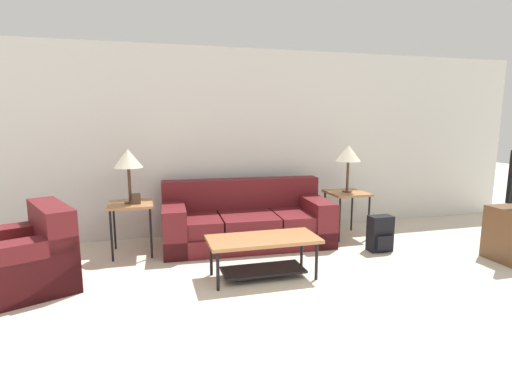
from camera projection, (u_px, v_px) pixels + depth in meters
wall_back at (239, 143)px, 5.71m from camera, size 9.18×0.06×2.60m
couch at (246, 222)px, 5.28m from camera, size 2.20×1.08×0.82m
armchair at (24, 260)px, 3.84m from camera, size 1.18×1.20×0.80m
coffee_table at (263, 248)px, 4.10m from camera, size 1.14×0.53×0.43m
side_table_left at (131, 208)px, 4.81m from camera, size 0.52×0.55×0.63m
side_table_right at (347, 197)px, 5.56m from camera, size 0.52×0.55×0.63m
table_lamp_left at (128, 159)px, 4.71m from camera, size 0.34×0.34×0.65m
table_lamp_right at (348, 154)px, 5.46m from camera, size 0.34×0.34×0.65m
backpack at (380, 234)px, 4.97m from camera, size 0.29×0.25×0.45m
picture_frame at (136, 199)px, 4.73m from camera, size 0.10×0.04×0.13m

